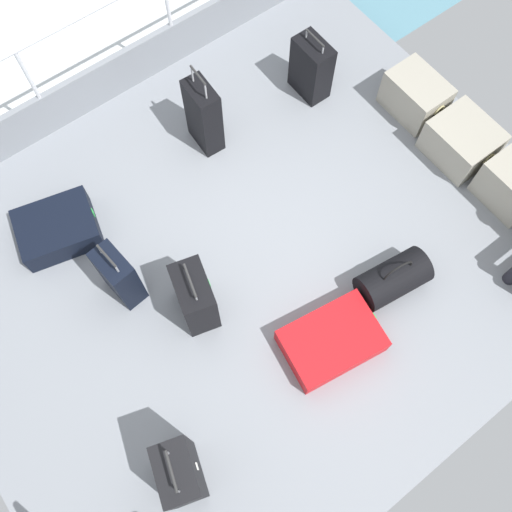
{
  "coord_description": "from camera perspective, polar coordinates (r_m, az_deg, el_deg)",
  "views": [
    {
      "loc": [
        1.52,
        -1.1,
        4.42
      ],
      "look_at": [
        0.12,
        -0.04,
        0.25
      ],
      "focal_mm": 39.2,
      "sensor_mm": 36.0,
      "label": 1
    }
  ],
  "objects": [
    {
      "name": "railing_port",
      "position": [
        5.3,
        -15.85,
        21.14
      ],
      "size": [
        0.04,
        4.2,
        1.02
      ],
      "color": "silver",
      "rests_on": "ground_plane"
    },
    {
      "name": "suitcase_4",
      "position": [
        4.54,
        -13.79,
        -2.0
      ],
      "size": [
        0.36,
        0.23,
        0.72
      ],
      "color": "black",
      "rests_on": "ground_plane"
    },
    {
      "name": "suitcase_3",
      "position": [
        5.52,
        5.65,
        18.53
      ],
      "size": [
        0.38,
        0.24,
        0.68
      ],
      "color": "black",
      "rests_on": "ground_plane"
    },
    {
      "name": "suitcase_0",
      "position": [
        4.49,
        7.72,
        -8.57
      ],
      "size": [
        0.63,
        0.82,
        0.21
      ],
      "color": "red",
      "rests_on": "ground_plane"
    },
    {
      "name": "sea_wake",
      "position": [
        7.08,
        -19.55,
        20.93
      ],
      "size": [
        12.0,
        12.0,
        0.01
      ],
      "color": "#598C9E",
      "rests_on": "ground_plane"
    },
    {
      "name": "cargo_crate_0",
      "position": [
        5.63,
        15.94,
        15.46
      ],
      "size": [
        0.59,
        0.39,
        0.39
      ],
      "color": "#9E9989",
      "rests_on": "ground_plane"
    },
    {
      "name": "duffel_bag",
      "position": [
        4.68,
        13.81,
        -2.27
      ],
      "size": [
        0.39,
        0.62,
        0.46
      ],
      "color": "black",
      "rests_on": "ground_plane"
    },
    {
      "name": "suitcase_6",
      "position": [
        4.38,
        -6.23,
        -4.21
      ],
      "size": [
        0.47,
        0.36,
        0.69
      ],
      "color": "black",
      "rests_on": "ground_plane"
    },
    {
      "name": "suitcase_2",
      "position": [
        4.12,
        -7.74,
        -21.13
      ],
      "size": [
        0.45,
        0.36,
        0.78
      ],
      "color": "black",
      "rests_on": "ground_plane"
    },
    {
      "name": "ground_plane",
      "position": [
        4.83,
        -0.48,
        0.0
      ],
      "size": [
        4.4,
        5.2,
        0.06
      ],
      "primitive_type": "cube",
      "color": "gray"
    },
    {
      "name": "gunwale_port",
      "position": [
        5.69,
        -14.37,
        17.32
      ],
      "size": [
        0.06,
        5.2,
        0.45
      ],
      "primitive_type": "cube",
      "color": "gray",
      "rests_on": "ground_plane"
    },
    {
      "name": "cargo_crate_1",
      "position": [
        5.47,
        20.25,
        10.93
      ],
      "size": [
        0.6,
        0.5,
        0.36
      ],
      "color": "#9E9989",
      "rests_on": "ground_plane"
    },
    {
      "name": "suitcase_5",
      "position": [
        5.06,
        -19.56,
        2.63
      ],
      "size": [
        0.66,
        0.75,
        0.24
      ],
      "color": "black",
      "rests_on": "ground_plane"
    },
    {
      "name": "suitcase_1",
      "position": [
        5.1,
        -5.36,
        14.02
      ],
      "size": [
        0.36,
        0.22,
        0.9
      ],
      "color": "black",
      "rests_on": "ground_plane"
    }
  ]
}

